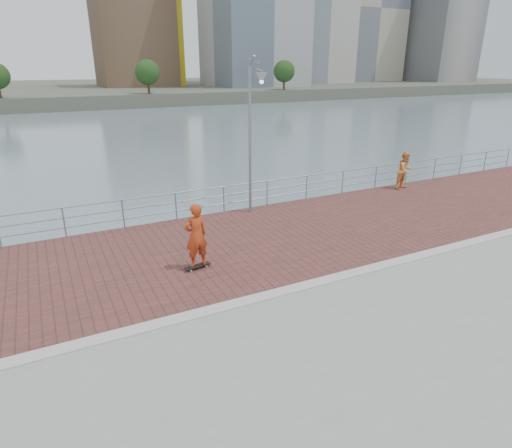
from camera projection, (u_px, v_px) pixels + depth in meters
name	position (u px, v px, depth m)	size (l,w,h in m)	color
water	(287.00, 351.00, 12.44)	(400.00, 400.00, 0.00)	slate
brick_lane	(235.00, 244.00, 14.74)	(40.00, 6.80, 0.02)	brown
curb	(289.00, 290.00, 11.72)	(40.00, 0.40, 0.06)	#B7B5AD
far_shore	(52.00, 90.00, 114.28)	(320.00, 95.00, 2.50)	#4C5142
guardrail	(200.00, 200.00, 17.34)	(39.06, 0.06, 1.13)	#8C9EA8
street_lamp	(255.00, 111.00, 16.20)	(0.43, 1.24, 5.87)	gray
skateboard	(198.00, 266.00, 12.98)	(0.83, 0.32, 0.09)	black
skateboarder	(196.00, 236.00, 12.62)	(0.72, 0.47, 1.98)	#B23A17
bystander	(405.00, 170.00, 21.02)	(0.89, 0.70, 1.84)	#F19447
shoreline_trees	(3.00, 74.00, 70.75)	(109.70, 4.73, 6.30)	#473323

